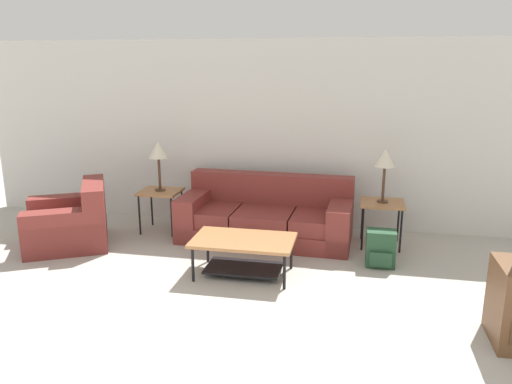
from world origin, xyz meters
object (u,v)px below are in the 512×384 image
at_px(side_table_left, 160,195).
at_px(table_lamp_left, 158,151).
at_px(couch, 266,217).
at_px(side_table_right, 382,207).
at_px(table_lamp_right, 385,160).
at_px(backpack, 381,249).
at_px(coffee_table, 243,248).
at_px(armchair, 71,223).

xyz_separation_m(side_table_left, table_lamp_left, (0.00, -0.00, 0.60)).
height_order(couch, side_table_right, couch).
height_order(couch, table_lamp_right, table_lamp_right).
relative_size(couch, side_table_right, 3.91).
distance_m(table_lamp_right, backpack, 1.14).
height_order(coffee_table, side_table_left, side_table_left).
bearing_deg(armchair, side_table_right, 10.64).
distance_m(coffee_table, table_lamp_right, 2.12).
distance_m(armchair, side_table_left, 1.22).
bearing_deg(armchair, table_lamp_left, 37.96).
bearing_deg(backpack, table_lamp_right, 87.84).
bearing_deg(side_table_left, couch, -0.62).
height_order(side_table_right, backpack, side_table_right).
relative_size(couch, table_lamp_left, 3.35).
height_order(armchair, table_lamp_left, table_lamp_left).
bearing_deg(couch, table_lamp_left, 179.38).
xyz_separation_m(couch, table_lamp_right, (1.48, 0.02, 0.83)).
bearing_deg(side_table_left, armchair, -142.04).
xyz_separation_m(couch, backpack, (1.45, -0.66, -0.08)).
bearing_deg(backpack, side_table_right, 87.84).
bearing_deg(table_lamp_left, couch, -0.62).
height_order(table_lamp_right, backpack, table_lamp_right).
distance_m(couch, coffee_table, 1.22).
distance_m(side_table_right, backpack, 0.75).
xyz_separation_m(coffee_table, table_lamp_left, (-1.45, 1.24, 0.81)).
relative_size(side_table_right, table_lamp_left, 0.86).
bearing_deg(table_lamp_right, side_table_left, 180.00).
height_order(armchair, table_lamp_right, table_lamp_right).
height_order(coffee_table, side_table_right, side_table_right).
relative_size(side_table_left, side_table_right, 1.00).
xyz_separation_m(coffee_table, side_table_right, (1.52, 1.24, 0.21)).
bearing_deg(backpack, table_lamp_left, 166.97).
distance_m(coffee_table, side_table_left, 1.92).
bearing_deg(side_table_left, side_table_right, 0.00).
distance_m(table_lamp_left, backpack, 3.15).
relative_size(coffee_table, side_table_right, 1.91).
xyz_separation_m(table_lamp_left, backpack, (2.94, -0.68, -0.92)).
bearing_deg(table_lamp_left, coffee_table, -40.49).
bearing_deg(side_table_right, armchair, -169.36).
distance_m(side_table_right, table_lamp_right, 0.60).
relative_size(coffee_table, side_table_left, 1.91).
distance_m(side_table_left, table_lamp_right, 3.02).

